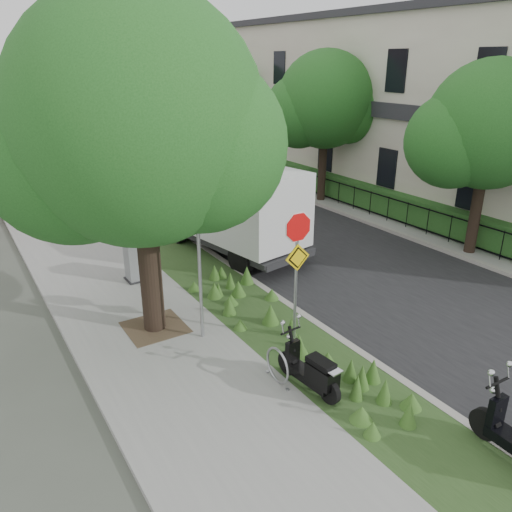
# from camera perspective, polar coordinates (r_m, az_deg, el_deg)

# --- Properties ---
(ground) EXTENTS (120.00, 120.00, 0.00)m
(ground) POSITION_cam_1_polar(r_m,az_deg,el_deg) (12.42, 11.30, -9.04)
(ground) COLOR #4C5147
(ground) RESTS_ON ground
(sidewalk_near) EXTENTS (3.50, 60.00, 0.12)m
(sidewalk_near) POSITION_cam_1_polar(r_m,az_deg,el_deg) (18.94, -20.10, 1.21)
(sidewalk_near) COLOR gray
(sidewalk_near) RESTS_ON ground
(verge) EXTENTS (2.00, 60.00, 0.12)m
(verge) POSITION_cam_1_polar(r_m,az_deg,el_deg) (19.61, -12.31, 2.74)
(verge) COLOR #2A461E
(verge) RESTS_ON ground
(kerb_near) EXTENTS (0.20, 60.00, 0.13)m
(kerb_near) POSITION_cam_1_polar(r_m,az_deg,el_deg) (19.94, -9.62, 3.27)
(kerb_near) COLOR #9E9991
(kerb_near) RESTS_ON ground
(road) EXTENTS (7.00, 60.00, 0.01)m
(road) POSITION_cam_1_polar(r_m,az_deg,el_deg) (21.46, -0.97, 4.73)
(road) COLOR black
(road) RESTS_ON ground
(kerb_far) EXTENTS (0.20, 60.00, 0.13)m
(kerb_far) POSITION_cam_1_polar(r_m,az_deg,el_deg) (23.37, 6.44, 6.16)
(kerb_far) COLOR #9E9991
(kerb_far) RESTS_ON ground
(footpath_far) EXTENTS (3.20, 60.00, 0.12)m
(footpath_far) POSITION_cam_1_polar(r_m,az_deg,el_deg) (24.43, 9.60, 6.67)
(footpath_far) COLOR gray
(footpath_far) RESTS_ON ground
(street_tree_main) EXTENTS (6.21, 5.54, 7.66)m
(street_tree_main) POSITION_cam_1_polar(r_m,az_deg,el_deg) (11.12, -13.78, 13.57)
(street_tree_main) COLOR black
(street_tree_main) RESTS_ON ground
(bare_post) EXTENTS (0.08, 0.08, 4.00)m
(bare_post) POSITION_cam_1_polar(r_m,az_deg,el_deg) (11.15, -6.51, -0.23)
(bare_post) COLOR #A5A8AD
(bare_post) RESTS_ON ground
(bike_hoop) EXTENTS (0.06, 0.78, 0.77)m
(bike_hoop) POSITION_cam_1_polar(r_m,az_deg,el_deg) (10.29, 2.47, -12.39)
(bike_hoop) COLOR #A5A8AD
(bike_hoop) RESTS_ON ground
(sign_assembly) EXTENTS (0.94, 0.08, 3.22)m
(sign_assembly) POSITION_cam_1_polar(r_m,az_deg,el_deg) (10.97, 4.74, 0.62)
(sign_assembly) COLOR #A5A8AD
(sign_assembly) RESTS_ON ground
(fence_far) EXTENTS (0.04, 24.00, 1.00)m
(fence_far) POSITION_cam_1_polar(r_m,az_deg,el_deg) (23.64, 7.84, 7.80)
(fence_far) COLOR black
(fence_far) RESTS_ON ground
(hedge_far) EXTENTS (1.00, 24.00, 1.10)m
(hedge_far) POSITION_cam_1_polar(r_m,az_deg,el_deg) (24.09, 9.14, 7.98)
(hedge_far) COLOR #19461A
(hedge_far) RESTS_ON footpath_far
(terrace_houses) EXTENTS (7.40, 26.40, 8.20)m
(terrace_houses) POSITION_cam_1_polar(r_m,az_deg,el_deg) (26.03, 15.87, 16.26)
(terrace_houses) COLOR beige
(terrace_houses) RESTS_ON ground
(far_tree_a) EXTENTS (4.60, 4.10, 6.22)m
(far_tree_a) POSITION_cam_1_polar(r_m,az_deg,el_deg) (17.56, 24.86, 12.78)
(far_tree_a) COLOR black
(far_tree_a) RESTS_ON ground
(far_tree_b) EXTENTS (4.83, 4.31, 6.56)m
(far_tree_b) POSITION_cam_1_polar(r_m,az_deg,el_deg) (22.92, 7.72, 16.76)
(far_tree_b) COLOR black
(far_tree_b) RESTS_ON ground
(far_tree_c) EXTENTS (4.37, 3.89, 5.93)m
(far_tree_c) POSITION_cam_1_polar(r_m,az_deg,el_deg) (29.55, -2.62, 17.17)
(far_tree_c) COLOR black
(far_tree_c) RESTS_ON ground
(scooter_near) EXTENTS (0.46, 1.71, 0.81)m
(scooter_near) POSITION_cam_1_polar(r_m,az_deg,el_deg) (10.05, 6.71, -13.33)
(scooter_near) COLOR black
(scooter_near) RESTS_ON ground
(box_truck) EXTENTS (3.15, 6.00, 2.58)m
(box_truck) POSITION_cam_1_polar(r_m,az_deg,el_deg) (16.72, -2.59, 5.78)
(box_truck) COLOR #262628
(box_truck) RESTS_ON ground
(utility_cabinet) EXTENTS (0.92, 0.62, 1.21)m
(utility_cabinet) POSITION_cam_1_polar(r_m,az_deg,el_deg) (15.11, -13.13, -0.49)
(utility_cabinet) COLOR #262628
(utility_cabinet) RESTS_ON ground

